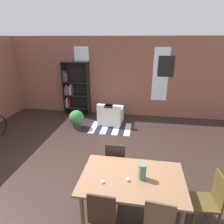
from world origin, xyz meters
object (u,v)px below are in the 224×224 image
Objects in this scene: dining_chair_head_right at (209,199)px; bookshelf_tall at (75,88)px; dining_chair_far_left at (116,161)px; potted_plant_by_shelf at (77,118)px; vase_on_table at (142,172)px; armchair_white at (111,115)px; dining_table at (132,182)px.

dining_chair_head_right is 5.82m from bookshelf_tall.
dining_chair_far_left reaches higher than potted_plant_by_shelf.
bookshelf_tall is (-3.69, 4.47, 0.50)m from dining_chair_head_right.
dining_chair_head_right is (1.03, 0.01, -0.39)m from vase_on_table.
dining_chair_far_left is 3.10m from armchair_white.
bookshelf_tall reaches higher than vase_on_table.
vase_on_table is at bearing -59.30° from bookshelf_tall.
potted_plant_by_shelf is (-3.22, 3.18, -0.18)m from dining_chair_head_right.
dining_chair_far_left is (-0.37, 0.75, -0.17)m from dining_table.
dining_chair_far_left is at bearing -55.67° from potted_plant_by_shelf.
armchair_white is at bearing 104.64° from dining_table.
vase_on_table is at bearing -55.28° from dining_chair_far_left.
dining_chair_far_left is 1.13× the size of armchair_white.
vase_on_table reaches higher than dining_table.
potted_plant_by_shelf is (-2.19, 3.19, -0.57)m from vase_on_table.
dining_chair_far_left is (-0.52, 0.75, -0.39)m from vase_on_table.
bookshelf_tall reaches higher than armchair_white.
armchair_white is (-1.14, 3.78, -0.62)m from vase_on_table.
vase_on_table is at bearing -55.58° from potted_plant_by_shelf.
armchair_white is (-0.99, 3.78, -0.41)m from dining_table.
dining_chair_head_right is 1.56× the size of potted_plant_by_shelf.
bookshelf_tall reaches higher than dining_chair_head_right.
dining_chair_head_right is at bearing 0.26° from dining_table.
armchair_white is 1.20m from potted_plant_by_shelf.
dining_chair_head_right is at bearing -50.46° from bookshelf_tall.
dining_table is 1.71× the size of dining_chair_head_right.
dining_chair_head_right reaches higher than potted_plant_by_shelf.
vase_on_table is 0.31× the size of armchair_white.
armchair_white is at bearing -24.74° from bookshelf_tall.
dining_table is at bearing -179.74° from dining_chair_head_right.
vase_on_table is 0.27× the size of dining_chair_head_right.
vase_on_table reaches higher than dining_chair_head_right.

